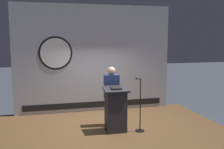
# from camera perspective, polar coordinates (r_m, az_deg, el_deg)

# --- Properties ---
(ground_plane) EXTENTS (40.00, 40.00, 0.00)m
(ground_plane) POSITION_cam_1_polar(r_m,az_deg,el_deg) (7.52, -1.02, -13.59)
(ground_plane) COLOR #383D47
(stage_platform) EXTENTS (6.40, 4.00, 0.30)m
(stage_platform) POSITION_cam_1_polar(r_m,az_deg,el_deg) (7.46, -1.03, -12.51)
(stage_platform) COLOR brown
(stage_platform) RESTS_ON ground
(banner_display) EXTENTS (5.23, 0.12, 3.54)m
(banner_display) POSITION_cam_1_polar(r_m,az_deg,el_deg) (8.83, -3.94, 3.34)
(banner_display) COLOR #B2B7C1
(banner_display) RESTS_ON stage_platform
(podium) EXTENTS (0.64, 0.50, 1.20)m
(podium) POSITION_cam_1_polar(r_m,az_deg,el_deg) (6.99, 0.81, -7.55)
(podium) COLOR #26262B
(podium) RESTS_ON stage_platform
(speaker_person) EXTENTS (0.40, 0.26, 1.67)m
(speaker_person) POSITION_cam_1_polar(r_m,az_deg,el_deg) (7.38, -0.10, -4.64)
(speaker_person) COLOR black
(speaker_person) RESTS_ON stage_platform
(microphone_stand) EXTENTS (0.24, 0.46, 1.42)m
(microphone_stand) POSITION_cam_1_polar(r_m,az_deg,el_deg) (7.10, 5.98, -8.21)
(microphone_stand) COLOR black
(microphone_stand) RESTS_ON stage_platform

